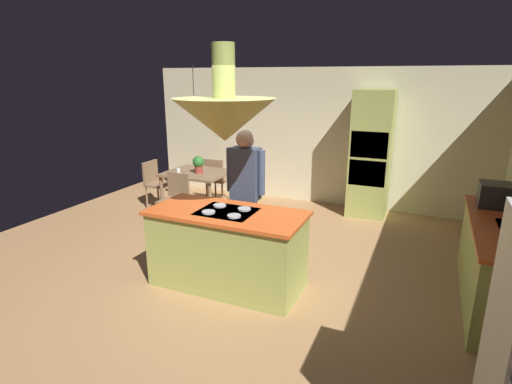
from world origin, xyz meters
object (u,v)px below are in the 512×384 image
at_px(chair_by_back_wall, 216,177).
at_px(chair_at_corner, 155,181).
at_px(chair_facing_island, 175,196).
at_px(person_at_island, 246,188).
at_px(oven_tower, 371,154).
at_px(microwave_on_counter, 501,196).
at_px(kitchen_island, 227,248).
at_px(potted_plant_on_table, 198,164).
at_px(canister_tea, 510,220).
at_px(cup_on_table, 178,171).
at_px(dining_table, 197,177).

distance_m(chair_by_back_wall, chair_at_corner, 1.15).
bearing_deg(chair_facing_island, person_at_island, -24.22).
bearing_deg(oven_tower, microwave_on_counter, -46.42).
bearing_deg(kitchen_island, potted_plant_on_table, 128.53).
distance_m(potted_plant_on_table, canister_tea, 4.69).
bearing_deg(microwave_on_counter, chair_at_corner, 172.85).
distance_m(person_at_island, chair_by_back_wall, 2.70).
relative_size(person_at_island, chair_facing_island, 2.02).
xyz_separation_m(chair_at_corner, cup_on_table, (0.69, -0.23, 0.30)).
height_order(cup_on_table, canister_tea, canister_tea).
xyz_separation_m(dining_table, person_at_island, (1.62, -1.41, 0.35)).
height_order(chair_by_back_wall, cup_on_table, chair_by_back_wall).
xyz_separation_m(chair_facing_island, chair_at_corner, (-0.92, 0.69, 0.00)).
bearing_deg(kitchen_island, person_at_island, 96.94).
relative_size(chair_facing_island, canister_tea, 4.24).
bearing_deg(dining_table, kitchen_island, -51.01).
bearing_deg(potted_plant_on_table, microwave_on_counter, -8.06).
bearing_deg(dining_table, canister_tea, -17.74).
relative_size(chair_at_corner, cup_on_table, 9.67).
distance_m(chair_facing_island, chair_by_back_wall, 1.37).
bearing_deg(chair_by_back_wall, kitchen_island, 121.38).
bearing_deg(chair_by_back_wall, potted_plant_on_table, 95.33).
bearing_deg(chair_facing_island, potted_plant_on_table, 83.81).
height_order(chair_facing_island, canister_tea, canister_tea).
bearing_deg(canister_tea, microwave_on_counter, 90.00).
relative_size(chair_by_back_wall, canister_tea, 4.24).
relative_size(cup_on_table, canister_tea, 0.44).
height_order(chair_facing_island, chair_by_back_wall, same).
xyz_separation_m(kitchen_island, canister_tea, (2.84, 0.65, 0.56)).
distance_m(kitchen_island, potted_plant_on_table, 2.66).
bearing_deg(oven_tower, person_at_island, -114.83).
xyz_separation_m(person_at_island, chair_at_corner, (-2.54, 1.41, -0.51)).
bearing_deg(chair_facing_island, microwave_on_counter, 0.03).
distance_m(oven_tower, person_at_island, 2.82).
bearing_deg(chair_at_corner, canister_tea, -104.89).
height_order(chair_by_back_wall, canister_tea, canister_tea).
bearing_deg(chair_at_corner, chair_facing_island, -126.69).
bearing_deg(microwave_on_counter, dining_table, 171.42).
bearing_deg(chair_facing_island, chair_by_back_wall, 90.00).
height_order(kitchen_island, oven_tower, oven_tower).
bearing_deg(person_at_island, oven_tower, 65.17).
relative_size(chair_by_back_wall, cup_on_table, 9.67).
xyz_separation_m(chair_facing_island, chair_by_back_wall, (0.00, 1.37, 0.00)).
distance_m(dining_table, microwave_on_counter, 4.61).
relative_size(chair_facing_island, potted_plant_on_table, 2.90).
height_order(kitchen_island, cup_on_table, kitchen_island).
height_order(kitchen_island, chair_facing_island, kitchen_island).
xyz_separation_m(oven_tower, dining_table, (-2.80, -1.14, -0.43)).
relative_size(oven_tower, microwave_on_counter, 4.74).
height_order(oven_tower, potted_plant_on_table, oven_tower).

